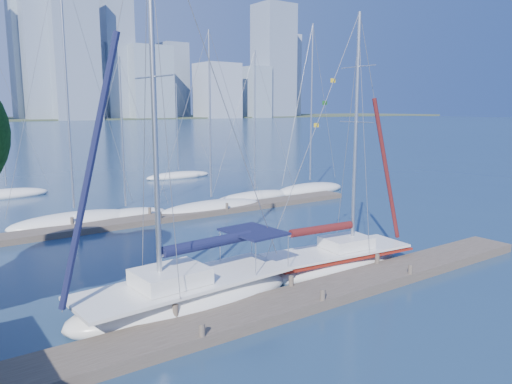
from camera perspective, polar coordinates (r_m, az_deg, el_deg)
ground at (r=19.46m, az=5.75°, el=-12.46°), size 700.00×700.00×0.00m
near_dock at (r=19.38m, az=5.76°, el=-11.91°), size 26.00×2.00×0.40m
far_dock at (r=33.41m, az=-9.90°, el=-2.81°), size 30.00×1.80×0.36m
sailboat_navy at (r=18.66m, az=-8.07°, el=-9.75°), size 9.06×3.48×14.86m
sailboat_maroon at (r=23.27m, az=9.29°, el=-6.28°), size 7.80×3.22×11.92m
bg_boat_1 at (r=33.30m, az=-19.99°, el=-3.05°), size 8.26×3.40×16.62m
bg_boat_2 at (r=34.23m, az=-14.63°, el=-2.59°), size 5.99×2.98×10.78m
bg_boat_3 at (r=35.50m, az=-5.12°, el=-1.82°), size 8.24×2.51×12.82m
bg_boat_4 at (r=40.14m, az=-0.14°, el=-0.50°), size 7.29×3.28×11.92m
bg_boat_5 at (r=43.59m, az=6.19°, el=0.35°), size 7.44×3.43×14.50m
bg_boat_6 at (r=45.80m, az=-26.56°, el=-0.24°), size 6.71×3.63×11.50m
bg_boat_7 at (r=52.97m, az=-8.85°, el=1.85°), size 7.35×4.69×10.03m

